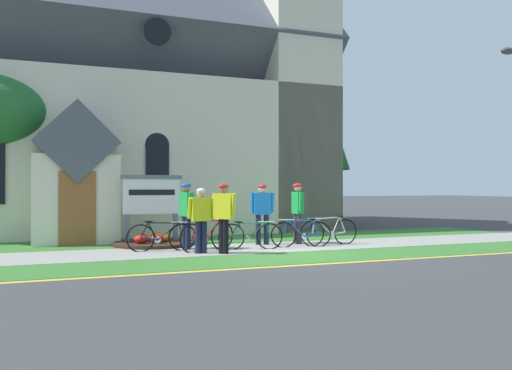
% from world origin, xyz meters
% --- Properties ---
extents(ground, '(140.00, 140.00, 0.00)m').
position_xyz_m(ground, '(0.00, 4.00, 0.00)').
color(ground, '#3D3D3F').
extents(sidewalk_slab, '(32.00, 2.29, 0.01)m').
position_xyz_m(sidewalk_slab, '(-2.47, 1.43, 0.01)').
color(sidewalk_slab, '#99968E').
rests_on(sidewalk_slab, ground).
extents(grass_verge, '(32.00, 1.89, 0.01)m').
position_xyz_m(grass_verge, '(-2.47, -0.67, 0.00)').
color(grass_verge, '#38722D').
rests_on(grass_verge, ground).
extents(church_lawn, '(24.00, 2.75, 0.01)m').
position_xyz_m(church_lawn, '(-2.47, 3.94, 0.00)').
color(church_lawn, '#38722D').
rests_on(church_lawn, ground).
extents(curb_paint_stripe, '(28.00, 0.16, 0.01)m').
position_xyz_m(curb_paint_stripe, '(-2.47, -1.76, 0.00)').
color(curb_paint_stripe, yellow).
rests_on(curb_paint_stripe, ground).
extents(church_building, '(14.47, 11.39, 14.10)m').
position_xyz_m(church_building, '(-2.12, 9.83, 5.08)').
color(church_building, beige).
rests_on(church_building, ground).
extents(church_sign, '(1.78, 0.15, 2.01)m').
position_xyz_m(church_sign, '(-2.95, 3.41, 1.34)').
color(church_sign, slate).
rests_on(church_sign, ground).
extents(flower_bed, '(2.26, 2.26, 0.34)m').
position_xyz_m(flower_bed, '(-2.96, 3.07, 0.09)').
color(flower_bed, '#382319').
rests_on(flower_bed, ground).
extents(bicycle_orange, '(1.70, 0.33, 0.81)m').
position_xyz_m(bicycle_orange, '(0.81, 1.21, 0.37)').
color(bicycle_orange, black).
rests_on(bicycle_orange, ground).
extents(bicycle_black, '(1.63, 0.71, 0.87)m').
position_xyz_m(bicycle_black, '(-1.85, 1.33, 0.39)').
color(bicycle_black, black).
rests_on(bicycle_black, ground).
extents(bicycle_white, '(1.83, 0.10, 0.86)m').
position_xyz_m(bicycle_white, '(1.76, 1.36, 0.39)').
color(bicycle_white, black).
rests_on(bicycle_white, ground).
extents(bicycle_red, '(1.79, 0.18, 0.82)m').
position_xyz_m(bicycle_red, '(-2.98, 1.67, 0.38)').
color(bicycle_red, black).
rests_on(bicycle_red, ground).
extents(bicycle_yellow, '(1.69, 0.44, 0.77)m').
position_xyz_m(bicycle_yellow, '(-0.70, 1.21, 0.37)').
color(bicycle_yellow, black).
rests_on(bicycle_yellow, ground).
extents(cyclist_in_green_jersey, '(0.66, 0.31, 1.74)m').
position_xyz_m(cyclist_in_green_jersey, '(0.00, 2.13, 1.03)').
color(cyclist_in_green_jersey, '#191E38').
rests_on(cyclist_in_green_jersey, ground).
extents(cyclist_in_yellow_jersey, '(0.34, 0.74, 1.78)m').
position_xyz_m(cyclist_in_yellow_jersey, '(-2.28, 1.86, 1.06)').
color(cyclist_in_yellow_jersey, '#191E38').
rests_on(cyclist_in_yellow_jersey, ground).
extents(cyclist_in_white_jersey, '(0.29, 0.77, 1.77)m').
position_xyz_m(cyclist_in_white_jersey, '(1.07, 2.00, 1.06)').
color(cyclist_in_white_jersey, '#2D2D33').
rests_on(cyclist_in_white_jersey, ground).
extents(cyclist_in_orange_jersey, '(0.64, 0.31, 1.64)m').
position_xyz_m(cyclist_in_orange_jersey, '(-2.14, 0.85, 0.95)').
color(cyclist_in_orange_jersey, '#191E38').
rests_on(cyclist_in_orange_jersey, ground).
extents(cyclist_in_blue_jersey, '(0.49, 0.62, 1.75)m').
position_xyz_m(cyclist_in_blue_jersey, '(-1.64, 0.56, 1.04)').
color(cyclist_in_blue_jersey, black).
rests_on(cyclist_in_blue_jersey, ground).
extents(roadside_conifer, '(4.05, 4.05, 8.99)m').
position_xyz_m(roadside_conifer, '(5.93, 11.07, 5.75)').
color(roadside_conifer, '#3D2D1E').
rests_on(roadside_conifer, ground).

